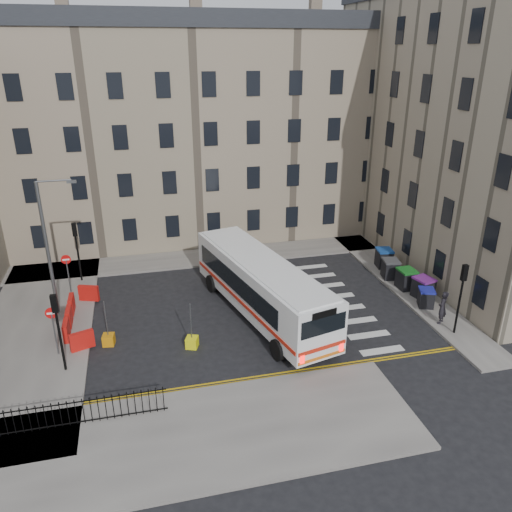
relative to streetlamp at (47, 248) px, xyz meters
name	(u,v)px	position (x,y,z in m)	size (l,w,h in m)	color
ground	(278,306)	(13.00, -2.00, -4.34)	(120.00, 120.00, 0.00)	black
pavement_north	(168,261)	(7.00, 6.60, -4.26)	(36.00, 3.20, 0.15)	slate
pavement_east	(381,266)	(22.00, 2.00, -4.26)	(2.40, 26.00, 0.15)	slate
pavement_west	(38,325)	(-1.00, -1.00, -4.26)	(6.00, 22.00, 0.15)	slate
pavement_sw	(180,439)	(6.00, -12.00, -4.26)	(20.00, 6.00, 0.15)	slate
terrace_north	(142,131)	(6.00, 13.50, 4.28)	(38.30, 10.80, 17.20)	gray
traffic_light_east	(462,289)	(21.60, -7.50, -1.47)	(0.28, 0.22, 4.10)	black
traffic_light_nw	(76,243)	(1.00, 4.50, -1.47)	(0.28, 0.22, 4.10)	black
traffic_light_sw	(57,321)	(1.00, -6.00, -1.47)	(0.28, 0.22, 4.10)	black
streetlamp	(47,248)	(0.00, 0.00, 0.00)	(0.50, 0.22, 8.14)	#595B5E
no_entry_north	(67,266)	(0.50, 2.50, -2.26)	(0.60, 0.08, 3.00)	#595B5E
no_entry_south	(53,321)	(0.50, -4.50, -2.26)	(0.60, 0.08, 3.00)	#595B5E
roadworks_barriers	(76,316)	(1.16, -1.50, -3.69)	(1.66, 6.26, 1.00)	red
iron_railings	(72,413)	(1.75, -10.20, -3.59)	(7.80, 0.04, 1.20)	black
bus	(261,285)	(11.75, -2.78, -2.35)	(5.77, 12.91, 3.43)	white
wheelie_bin_a	(426,298)	(21.70, -4.35, -3.62)	(1.19, 1.27, 1.13)	black
wheelie_bin_b	(423,288)	(22.15, -3.25, -3.52)	(1.29, 1.41, 1.32)	black
wheelie_bin_c	(406,279)	(21.77, -1.83, -3.52)	(1.07, 1.22, 1.32)	black
wheelie_bin_d	(390,269)	(21.53, -0.11, -3.53)	(1.24, 1.36, 1.31)	black
wheelie_bin_e	(384,258)	(21.98, 1.70, -3.51)	(1.22, 1.35, 1.33)	black
pedestrian	(442,308)	(21.45, -6.37, -3.20)	(0.72, 0.47, 1.98)	black
bollard_yellow	(109,340)	(3.00, -3.96, -4.04)	(0.60, 0.60, 0.60)	orange
bollard_chevron	(192,342)	(7.31, -5.28, -4.04)	(0.60, 0.60, 0.60)	#EFEE0E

